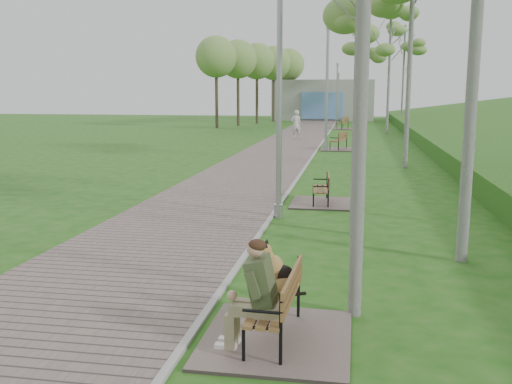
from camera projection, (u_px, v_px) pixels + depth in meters
ground at (229, 281)px, 8.60m from camera, size 120.00×120.00×0.00m
walkway at (286, 146)px, 29.75m from camera, size 3.50×67.00×0.04m
kerb at (319, 147)px, 29.45m from camera, size 0.10×67.00×0.05m
building_north at (323, 100)px, 57.96m from camera, size 10.00×5.20×4.00m
bench_main at (269, 307)px, 6.45m from camera, size 1.68×1.87×1.47m
bench_second at (321, 197)px, 14.49m from camera, size 1.54×1.71×0.94m
bench_third at (339, 146)px, 28.07m from camera, size 1.79×1.99×1.10m
bench_far at (342, 126)px, 43.67m from camera, size 1.86×2.07×1.14m
lamp_post_near at (279, 107)px, 12.49m from camera, size 0.21×0.21×5.34m
lamp_post_second at (327, 93)px, 26.89m from camera, size 0.23×0.23×5.95m
lamp_post_third at (337, 99)px, 42.85m from camera, size 0.19×0.19×4.93m
lamp_post_far at (338, 100)px, 52.00m from camera, size 0.17×0.17×4.52m
pedestrian_near at (296, 124)px, 34.76m from camera, size 0.73×0.61×1.73m
birch_mid_c at (359, 0)px, 21.79m from camera, size 2.77×2.77×8.00m
birch_far_b at (391, 34)px, 37.22m from camera, size 2.38×2.38×8.31m
birch_distant_a at (367, 45)px, 46.15m from camera, size 2.74×2.74×8.39m
birch_distant_b at (405, 43)px, 50.48m from camera, size 2.62×2.62×9.00m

